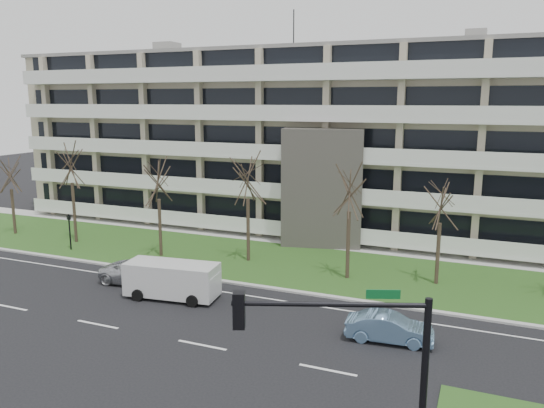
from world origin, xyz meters
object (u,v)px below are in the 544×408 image
at_px(silver_pickup, 140,273).
at_px(blue_sedan, 389,328).
at_px(traffic_signal, 359,367).
at_px(white_van, 173,277).
at_px(pedestrian_signal, 69,227).

xyz_separation_m(silver_pickup, blue_sedan, (15.51, -2.12, -0.02)).
xyz_separation_m(blue_sedan, traffic_signal, (0.90, -10.34, 3.36)).
distance_m(white_van, traffic_signal, 17.59).
bearing_deg(traffic_signal, blue_sedan, 74.44).
distance_m(silver_pickup, white_van, 3.43).
relative_size(white_van, pedestrian_signal, 1.97).
relative_size(silver_pickup, traffic_signal, 0.80).
height_order(white_van, traffic_signal, traffic_signal).
xyz_separation_m(blue_sedan, white_van, (-12.34, 0.89, 0.56)).
bearing_deg(silver_pickup, white_van, -112.57).
xyz_separation_m(white_van, pedestrian_signal, (-12.47, 5.37, 0.54)).
xyz_separation_m(silver_pickup, white_van, (3.16, -1.23, 0.53)).
xyz_separation_m(silver_pickup, pedestrian_signal, (-9.31, 4.15, 1.08)).
relative_size(silver_pickup, white_van, 0.91).
bearing_deg(white_van, blue_sedan, -11.02).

